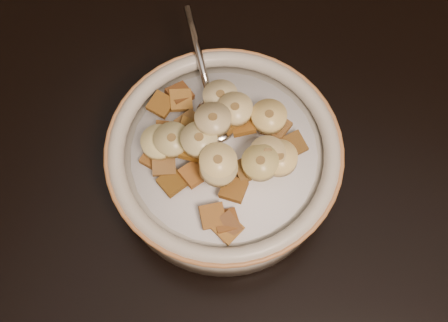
% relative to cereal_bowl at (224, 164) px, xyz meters
% --- Properties ---
extents(cereal_bowl, '(0.20, 0.20, 0.05)m').
position_rel_cereal_bowl_xyz_m(cereal_bowl, '(0.00, 0.00, 0.00)').
color(cereal_bowl, beige).
rests_on(cereal_bowl, table).
extents(milk, '(0.17, 0.17, 0.00)m').
position_rel_cereal_bowl_xyz_m(milk, '(0.00, 0.00, 0.02)').
color(milk, white).
rests_on(milk, cereal_bowl).
extents(spoon, '(0.06, 0.06, 0.01)m').
position_rel_cereal_bowl_xyz_m(spoon, '(-0.02, 0.03, 0.03)').
color(spoon, '#9D9D9D').
rests_on(spoon, cereal_bowl).
extents(cereal_square_0, '(0.03, 0.03, 0.01)m').
position_rel_cereal_bowl_xyz_m(cereal_square_0, '(0.02, -0.07, 0.03)').
color(cereal_square_0, brown).
rests_on(cereal_square_0, milk).
extents(cereal_square_1, '(0.03, 0.03, 0.01)m').
position_rel_cereal_bowl_xyz_m(cereal_square_1, '(0.04, 0.03, 0.04)').
color(cereal_square_1, brown).
rests_on(cereal_square_1, milk).
extents(cereal_square_2, '(0.03, 0.03, 0.01)m').
position_rel_cereal_bowl_xyz_m(cereal_square_2, '(-0.04, 0.01, 0.04)').
color(cereal_square_2, brown).
rests_on(cereal_square_2, milk).
extents(cereal_square_3, '(0.03, 0.03, 0.01)m').
position_rel_cereal_bowl_xyz_m(cereal_square_3, '(0.06, 0.02, 0.03)').
color(cereal_square_3, brown).
rests_on(cereal_square_3, milk).
extents(cereal_square_4, '(0.03, 0.03, 0.01)m').
position_rel_cereal_bowl_xyz_m(cereal_square_4, '(0.03, -0.07, 0.03)').
color(cereal_square_4, olive).
rests_on(cereal_square_4, milk).
extents(cereal_square_5, '(0.03, 0.03, 0.01)m').
position_rel_cereal_bowl_xyz_m(cereal_square_5, '(0.03, -0.01, 0.04)').
color(cereal_square_5, brown).
rests_on(cereal_square_5, milk).
extents(cereal_square_6, '(0.02, 0.02, 0.01)m').
position_rel_cereal_bowl_xyz_m(cereal_square_6, '(-0.03, 0.01, 0.04)').
color(cereal_square_6, brown).
rests_on(cereal_square_6, milk).
extents(cereal_square_7, '(0.03, 0.03, 0.01)m').
position_rel_cereal_bowl_xyz_m(cereal_square_7, '(-0.05, 0.03, 0.03)').
color(cereal_square_7, '#925C27').
rests_on(cereal_square_7, milk).
extents(cereal_square_8, '(0.03, 0.03, 0.01)m').
position_rel_cereal_bowl_xyz_m(cereal_square_8, '(0.01, -0.06, 0.03)').
color(cereal_square_8, '#9E5C26').
rests_on(cereal_square_8, milk).
extents(cereal_square_9, '(0.03, 0.03, 0.01)m').
position_rel_cereal_bowl_xyz_m(cereal_square_9, '(-0.06, 0.04, 0.03)').
color(cereal_square_9, '#643311').
rests_on(cereal_square_9, milk).
extents(cereal_square_10, '(0.03, 0.03, 0.01)m').
position_rel_cereal_bowl_xyz_m(cereal_square_10, '(-0.02, -0.03, 0.04)').
color(cereal_square_10, '#9A5E22').
rests_on(cereal_square_10, milk).
extents(cereal_square_11, '(0.03, 0.03, 0.01)m').
position_rel_cereal_bowl_xyz_m(cereal_square_11, '(0.01, 0.02, 0.04)').
color(cereal_square_11, '#915B1B').
rests_on(cereal_square_11, milk).
extents(cereal_square_12, '(0.02, 0.02, 0.01)m').
position_rel_cereal_bowl_xyz_m(cereal_square_12, '(0.03, 0.03, 0.04)').
color(cereal_square_12, brown).
rests_on(cereal_square_12, milk).
extents(cereal_square_13, '(0.03, 0.03, 0.01)m').
position_rel_cereal_bowl_xyz_m(cereal_square_13, '(-0.05, -0.00, 0.03)').
color(cereal_square_13, brown).
rests_on(cereal_square_13, milk).
extents(cereal_square_14, '(0.03, 0.03, 0.01)m').
position_rel_cereal_bowl_xyz_m(cereal_square_14, '(0.02, -0.06, 0.03)').
color(cereal_square_14, brown).
rests_on(cereal_square_14, milk).
extents(cereal_square_15, '(0.02, 0.02, 0.01)m').
position_rel_cereal_bowl_xyz_m(cereal_square_15, '(-0.07, 0.02, 0.03)').
color(cereal_square_15, brown).
rests_on(cereal_square_15, milk).
extents(cereal_square_16, '(0.02, 0.02, 0.01)m').
position_rel_cereal_bowl_xyz_m(cereal_square_16, '(0.02, -0.03, 0.04)').
color(cereal_square_16, brown).
rests_on(cereal_square_16, milk).
extents(cereal_square_17, '(0.03, 0.03, 0.01)m').
position_rel_cereal_bowl_xyz_m(cereal_square_17, '(-0.04, -0.03, 0.03)').
color(cereal_square_17, brown).
rests_on(cereal_square_17, milk).
extents(cereal_square_18, '(0.03, 0.03, 0.01)m').
position_rel_cereal_bowl_xyz_m(cereal_square_18, '(-0.00, 0.02, 0.04)').
color(cereal_square_18, brown).
rests_on(cereal_square_18, milk).
extents(cereal_square_19, '(0.03, 0.03, 0.01)m').
position_rel_cereal_bowl_xyz_m(cereal_square_19, '(-0.03, -0.04, 0.03)').
color(cereal_square_19, brown).
rests_on(cereal_square_19, milk).
extents(cereal_square_20, '(0.02, 0.02, 0.01)m').
position_rel_cereal_bowl_xyz_m(cereal_square_20, '(-0.06, -0.03, 0.03)').
color(cereal_square_20, brown).
rests_on(cereal_square_20, milk).
extents(cereal_square_21, '(0.02, 0.02, 0.01)m').
position_rel_cereal_bowl_xyz_m(cereal_square_21, '(-0.02, -0.01, 0.04)').
color(cereal_square_21, brown).
rests_on(cereal_square_21, milk).
extents(banana_slice_0, '(0.03, 0.03, 0.01)m').
position_rel_cereal_bowl_xyz_m(banana_slice_0, '(-0.02, 0.04, 0.05)').
color(banana_slice_0, '#FEF2A4').
rests_on(banana_slice_0, milk).
extents(banana_slice_1, '(0.03, 0.03, 0.01)m').
position_rel_cereal_bowl_xyz_m(banana_slice_1, '(-0.02, -0.01, 0.06)').
color(banana_slice_1, '#CCB784').
rests_on(banana_slice_1, milk).
extents(banana_slice_2, '(0.03, 0.03, 0.01)m').
position_rel_cereal_bowl_xyz_m(banana_slice_2, '(0.00, -0.02, 0.06)').
color(banana_slice_2, '#FFED95').
rests_on(banana_slice_2, milk).
extents(banana_slice_3, '(0.04, 0.04, 0.01)m').
position_rel_cereal_bowl_xyz_m(banana_slice_3, '(-0.05, -0.02, 0.04)').
color(banana_slice_3, '#FFED94').
rests_on(banana_slice_3, milk).
extents(banana_slice_4, '(0.04, 0.04, 0.02)m').
position_rel_cereal_bowl_xyz_m(banana_slice_4, '(0.04, -0.00, 0.05)').
color(banana_slice_4, '#DFC988').
rests_on(banana_slice_4, milk).
extents(banana_slice_5, '(0.04, 0.04, 0.02)m').
position_rel_cereal_bowl_xyz_m(banana_slice_5, '(-0.01, 0.01, 0.06)').
color(banana_slice_5, '#CFBE7F').
rests_on(banana_slice_5, milk).
extents(banana_slice_6, '(0.03, 0.03, 0.01)m').
position_rel_cereal_bowl_xyz_m(banana_slice_6, '(-0.00, 0.03, 0.05)').
color(banana_slice_6, '#DFC477').
rests_on(banana_slice_6, milk).
extents(banana_slice_7, '(0.04, 0.04, 0.01)m').
position_rel_cereal_bowl_xyz_m(banana_slice_7, '(0.03, 0.03, 0.05)').
color(banana_slice_7, '#EFCD75').
rests_on(banana_slice_7, milk).
extents(banana_slice_8, '(0.04, 0.04, 0.02)m').
position_rel_cereal_bowl_xyz_m(banana_slice_8, '(0.00, -0.03, 0.06)').
color(banana_slice_8, '#C6BA81').
rests_on(banana_slice_8, milk).
extents(banana_slice_9, '(0.04, 0.04, 0.01)m').
position_rel_cereal_bowl_xyz_m(banana_slice_9, '(-0.04, -0.01, 0.05)').
color(banana_slice_9, '#C8B985').
rests_on(banana_slice_9, milk).
extents(banana_slice_10, '(0.04, 0.04, 0.01)m').
position_rel_cereal_bowl_xyz_m(banana_slice_10, '(0.04, -0.01, 0.05)').
color(banana_slice_10, '#DFC871').
rests_on(banana_slice_10, milk).
extents(banana_slice_11, '(0.04, 0.04, 0.01)m').
position_rel_cereal_bowl_xyz_m(banana_slice_11, '(0.05, -0.00, 0.05)').
color(banana_slice_11, '#F5CE7F').
rests_on(banana_slice_11, milk).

